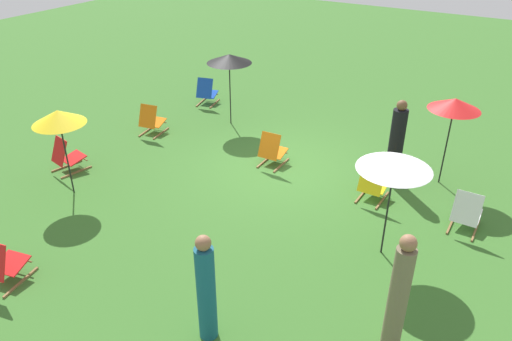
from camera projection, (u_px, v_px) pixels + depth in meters
ground_plane at (283, 168)px, 11.39m from camera, size 40.00×40.00×0.00m
deckchair_0 at (2, 264)px, 7.82m from camera, size 0.61×0.84×0.83m
deckchair_1 at (152, 121)px, 12.87m from camera, size 0.59×0.83×0.83m
deckchair_3 at (466, 213)px, 9.10m from camera, size 0.48×0.76×0.83m
deckchair_5 at (207, 92)px, 14.74m from camera, size 0.64×0.85×0.83m
deckchair_6 at (373, 184)px, 10.01m from camera, size 0.49×0.77×0.83m
deckchair_7 at (272, 151)px, 11.34m from camera, size 0.49×0.77×0.83m
deckchair_8 at (67, 156)px, 11.09m from camera, size 0.63×0.84×0.83m
umbrella_0 at (229, 59)px, 12.76m from camera, size 1.18×1.18×1.94m
umbrella_1 at (395, 164)px, 7.82m from camera, size 1.22×1.22×1.88m
umbrella_2 at (58, 117)px, 9.61m from camera, size 1.04×1.04×1.86m
umbrella_3 at (455, 104)px, 9.93m from camera, size 1.05×1.05×1.95m
person_0 at (398, 297)px, 6.40m from camera, size 0.27×0.27×1.91m
person_1 at (206, 290)px, 6.64m from camera, size 0.34×0.34×1.74m
person_2 at (396, 144)px, 10.47m from camera, size 0.44×0.44×1.87m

